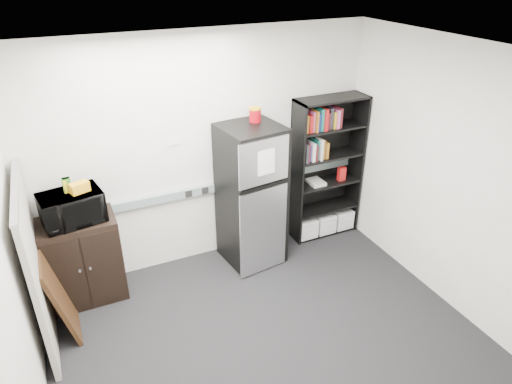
% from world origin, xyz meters
% --- Properties ---
extents(floor, '(4.00, 4.00, 0.00)m').
position_xyz_m(floor, '(0.00, 0.00, 0.00)').
color(floor, black).
rests_on(floor, ground).
extents(wall_back, '(4.00, 0.02, 2.70)m').
position_xyz_m(wall_back, '(0.00, 1.75, 1.35)').
color(wall_back, white).
rests_on(wall_back, floor).
extents(wall_right, '(0.02, 3.50, 2.70)m').
position_xyz_m(wall_right, '(2.00, 0.00, 1.35)').
color(wall_right, white).
rests_on(wall_right, floor).
extents(wall_left, '(0.02, 3.50, 2.70)m').
position_xyz_m(wall_left, '(-2.00, 0.00, 1.35)').
color(wall_left, white).
rests_on(wall_left, floor).
extents(ceiling, '(4.00, 3.50, 0.02)m').
position_xyz_m(ceiling, '(0.00, 0.00, 2.70)').
color(ceiling, white).
rests_on(ceiling, wall_back).
extents(electrical_raceway, '(3.92, 0.05, 0.10)m').
position_xyz_m(electrical_raceway, '(0.00, 1.72, 0.90)').
color(electrical_raceway, gray).
rests_on(electrical_raceway, wall_back).
extents(wall_note, '(0.14, 0.00, 0.10)m').
position_xyz_m(wall_note, '(-0.35, 1.74, 1.55)').
color(wall_note, white).
rests_on(wall_note, wall_back).
extents(bookshelf, '(0.90, 0.34, 1.85)m').
position_xyz_m(bookshelf, '(1.53, 1.57, 0.91)').
color(bookshelf, black).
rests_on(bookshelf, floor).
extents(cubicle_partition, '(0.06, 1.30, 1.62)m').
position_xyz_m(cubicle_partition, '(-1.90, 1.08, 0.81)').
color(cubicle_partition, '#A19C8E').
rests_on(cubicle_partition, floor).
extents(cabinet, '(0.77, 0.51, 0.96)m').
position_xyz_m(cabinet, '(-1.50, 1.50, 0.48)').
color(cabinet, black).
rests_on(cabinet, floor).
extents(microwave, '(0.64, 0.49, 0.32)m').
position_xyz_m(microwave, '(-1.50, 1.48, 1.12)').
color(microwave, black).
rests_on(microwave, cabinet).
extents(snack_box_a, '(0.08, 0.06, 0.15)m').
position_xyz_m(snack_box_a, '(-1.50, 1.52, 1.36)').
color(snack_box_a, '#26601B').
rests_on(snack_box_a, microwave).
extents(snack_box_b, '(0.08, 0.06, 0.15)m').
position_xyz_m(snack_box_b, '(-1.50, 1.52, 1.36)').
color(snack_box_b, '#0C3515').
rests_on(snack_box_b, microwave).
extents(snack_box_c, '(0.08, 0.06, 0.14)m').
position_xyz_m(snack_box_c, '(-1.50, 1.52, 1.36)').
color(snack_box_c, gold).
rests_on(snack_box_c, microwave).
extents(snack_bag, '(0.20, 0.16, 0.10)m').
position_xyz_m(snack_bag, '(-1.39, 1.47, 1.34)').
color(snack_bag, orange).
rests_on(snack_bag, microwave).
extents(refrigerator, '(0.72, 0.75, 1.70)m').
position_xyz_m(refrigerator, '(0.42, 1.42, 0.85)').
color(refrigerator, black).
rests_on(refrigerator, floor).
extents(coffee_can, '(0.13, 0.13, 0.18)m').
position_xyz_m(coffee_can, '(0.53, 1.55, 1.79)').
color(coffee_can, '#9E0710').
rests_on(coffee_can, refrigerator).
extents(framed_poster, '(0.24, 0.69, 0.87)m').
position_xyz_m(framed_poster, '(-1.77, 1.12, 0.44)').
color(framed_poster, black).
rests_on(framed_poster, floor).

